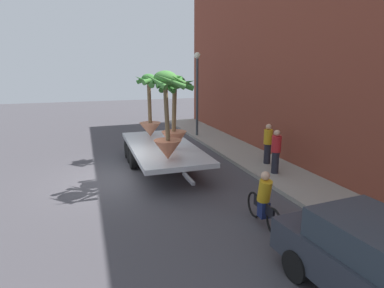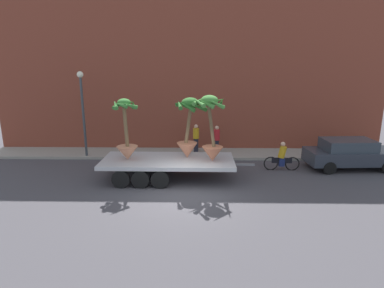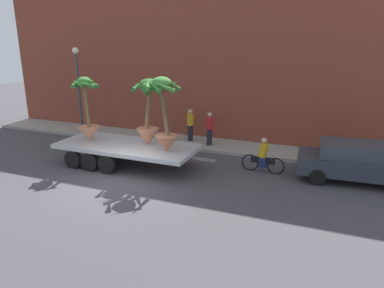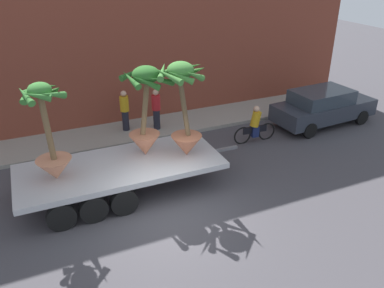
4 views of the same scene
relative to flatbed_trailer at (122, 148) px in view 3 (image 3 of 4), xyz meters
The scene contains 12 objects.
ground_plane 2.36m from the flatbed_trailer, 60.78° to the right, with size 60.00×60.00×0.00m, color #423F44.
sidewalk 4.35m from the flatbed_trailer, 75.35° to the left, with size 24.00×2.20×0.15m, color gray.
building_facade 7.09m from the flatbed_trailer, 79.49° to the left, with size 24.00×1.20×9.23m, color brown.
flatbed_trailer is the anchor object (origin of this frame).
potted_palm_rear 2.17m from the flatbed_trailer, behind, with size 1.26×1.22×2.88m.
potted_palm_middle 2.83m from the flatbed_trailer, ahead, with size 1.58×1.55×3.06m.
potted_palm_front 2.04m from the flatbed_trailer, 12.42° to the left, with size 1.56×1.65×2.89m.
cyclist 6.17m from the flatbed_trailer, 13.06° to the left, with size 1.84×0.36×1.54m.
parked_car 9.78m from the flatbed_trailer, 10.04° to the left, with size 4.68×2.08×1.58m.
pedestrian_near_gate 4.75m from the flatbed_trailer, 54.33° to the left, with size 0.36×0.36×1.71m.
pedestrian_far_left 4.53m from the flatbed_trailer, 70.02° to the left, with size 0.36×0.36×1.71m.
street_lamp 6.39m from the flatbed_trailer, 145.33° to the left, with size 0.36×0.36×4.83m.
Camera 3 is at (7.45, -11.04, 5.53)m, focal length 33.51 mm.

